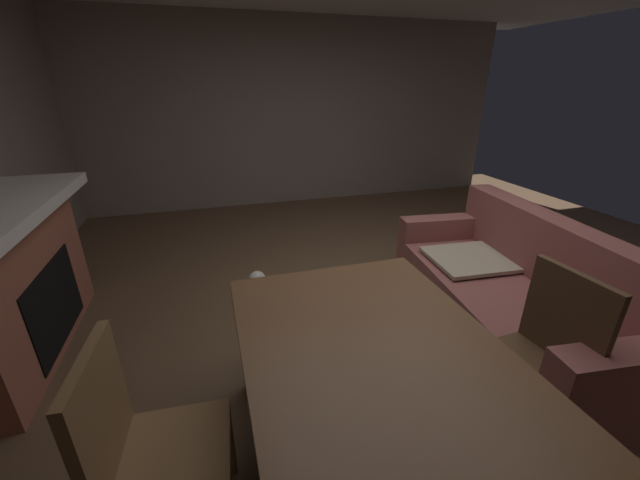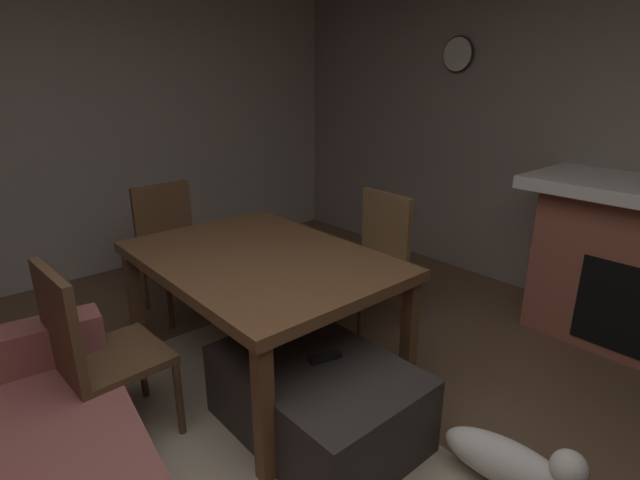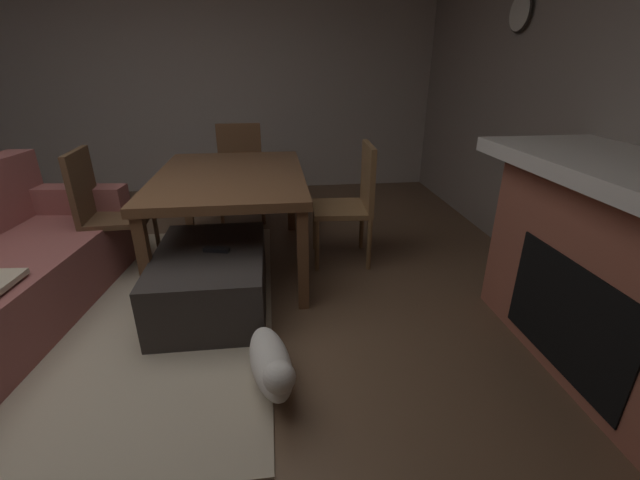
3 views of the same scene
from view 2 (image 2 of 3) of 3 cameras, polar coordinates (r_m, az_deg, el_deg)
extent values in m
cube|color=#B2A59B|center=(4.44, -33.11, 11.14)|extent=(0.12, 6.58, 2.63)
cube|color=#2D2826|center=(2.48, -0.42, -18.05)|extent=(0.98, 0.67, 0.39)
cube|color=black|center=(2.39, 0.58, -13.60)|extent=(0.09, 0.17, 0.02)
cube|color=brown|center=(2.72, -7.07, -2.34)|extent=(1.51, 1.07, 0.06)
cube|color=brown|center=(2.17, -6.61, -19.77)|extent=(0.07, 0.07, 0.68)
cube|color=brown|center=(3.25, -20.86, -6.93)|extent=(0.07, 0.07, 0.68)
cube|color=brown|center=(2.71, 10.41, -11.26)|extent=(0.07, 0.07, 0.68)
cube|color=brown|center=(3.63, -6.85, -2.98)|extent=(0.07, 0.07, 0.68)
cube|color=brown|center=(3.68, -16.20, -1.82)|extent=(0.45, 0.45, 0.04)
cube|color=brown|center=(3.78, -17.97, 2.68)|extent=(0.05, 0.44, 0.48)
cylinder|color=brown|center=(3.69, -11.69, -5.18)|extent=(0.04, 0.04, 0.41)
cylinder|color=brown|center=(3.52, -17.25, -6.87)|extent=(0.04, 0.04, 0.41)
cylinder|color=brown|center=(4.01, -14.71, -3.39)|extent=(0.04, 0.04, 0.41)
cylinder|color=brown|center=(3.86, -19.90, -4.85)|extent=(0.04, 0.04, 0.41)
cube|color=brown|center=(3.32, 5.10, -3.40)|extent=(0.47, 0.47, 0.04)
cube|color=brown|center=(3.37, 7.75, 1.51)|extent=(0.44, 0.07, 0.48)
cylinder|color=brown|center=(3.16, 4.72, -9.11)|extent=(0.04, 0.04, 0.41)
cylinder|color=brown|center=(3.44, 0.24, -6.64)|extent=(0.04, 0.04, 0.41)
cylinder|color=brown|center=(3.42, 9.77, -7.09)|extent=(0.04, 0.04, 0.41)
cylinder|color=brown|center=(3.67, 5.22, -4.97)|extent=(0.04, 0.04, 0.41)
cube|color=#513823|center=(2.52, -23.02, -12.69)|extent=(0.46, 0.46, 0.04)
cube|color=#513823|center=(2.36, -28.35, -8.64)|extent=(0.44, 0.06, 0.48)
cylinder|color=#513823|center=(2.86, -20.20, -13.66)|extent=(0.04, 0.04, 0.41)
cylinder|color=#513823|center=(2.55, -16.23, -17.53)|extent=(0.04, 0.04, 0.41)
cylinder|color=#513823|center=(2.76, -28.00, -16.10)|extent=(0.04, 0.04, 0.41)
cylinder|color=#513823|center=(2.44, -25.00, -20.60)|extent=(0.04, 0.04, 0.41)
ellipsoid|color=silver|center=(2.38, 20.83, -23.12)|extent=(0.55, 0.28, 0.19)
sphere|color=silver|center=(2.28, 27.22, -22.77)|extent=(0.14, 0.14, 0.14)
cylinder|color=silver|center=(4.42, 15.91, 20.26)|extent=(0.27, 0.03, 0.27)
torus|color=black|center=(4.42, 15.91, 20.26)|extent=(0.29, 0.02, 0.29)
camera|label=1|loc=(3.79, -10.33, 19.62)|focal=20.96mm
camera|label=3|loc=(1.94, 75.46, -1.61)|focal=23.05mm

